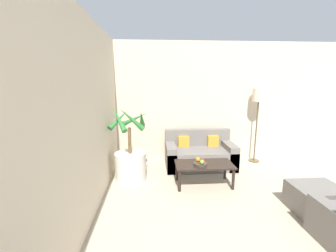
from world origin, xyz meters
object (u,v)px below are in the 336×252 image
(apple_red, at_px, (203,160))
(orange_fruit, at_px, (198,159))
(fruit_bowl, at_px, (200,164))
(ottoman, at_px, (315,199))
(floor_lamp, at_px, (259,101))
(apple_green, at_px, (202,162))
(coffee_table, at_px, (204,166))
(potted_palm, at_px, (130,160))
(sofa_loveseat, at_px, (199,154))

(apple_red, bearing_deg, orange_fruit, 157.06)
(fruit_bowl, xyz_separation_m, ottoman, (1.48, -0.87, -0.23))
(floor_lamp, height_order, apple_green, floor_lamp)
(coffee_table, xyz_separation_m, apple_green, (-0.07, -0.13, 0.13))
(orange_fruit, height_order, ottoman, orange_fruit)
(coffee_table, height_order, fruit_bowl, fruit_bowl)
(potted_palm, relative_size, apple_red, 22.27)
(potted_palm, relative_size, fruit_bowl, 6.00)
(apple_red, xyz_separation_m, orange_fruit, (-0.08, 0.03, 0.01))
(potted_palm, relative_size, ottoman, 2.15)
(floor_lamp, bearing_deg, sofa_loveseat, -170.84)
(potted_palm, height_order, floor_lamp, floor_lamp)
(fruit_bowl, bearing_deg, apple_red, 30.49)
(fruit_bowl, height_order, orange_fruit, orange_fruit)
(potted_palm, distance_m, sofa_loveseat, 1.55)
(sofa_loveseat, xyz_separation_m, apple_red, (-0.14, -0.92, 0.21))
(sofa_loveseat, height_order, ottoman, sofa_loveseat)
(ottoman, bearing_deg, coffee_table, 146.26)
(potted_palm, height_order, fruit_bowl, potted_palm)
(floor_lamp, bearing_deg, coffee_table, -142.59)
(potted_palm, relative_size, coffee_table, 1.40)
(coffee_table, height_order, ottoman, coffee_table)
(fruit_bowl, distance_m, apple_green, 0.09)
(potted_palm, bearing_deg, apple_green, -20.10)
(orange_fruit, bearing_deg, apple_red, -22.94)
(potted_palm, height_order, coffee_table, potted_palm)
(potted_palm, bearing_deg, coffee_table, -13.97)
(floor_lamp, bearing_deg, orange_fruit, -144.58)
(floor_lamp, relative_size, coffee_table, 1.65)
(floor_lamp, relative_size, apple_red, 26.20)
(potted_palm, height_order, ottoman, potted_palm)
(fruit_bowl, height_order, ottoman, fruit_bowl)
(potted_palm, bearing_deg, ottoman, -24.88)
(apple_green, bearing_deg, sofa_loveseat, 80.11)
(ottoman, bearing_deg, orange_fruit, 148.35)
(fruit_bowl, height_order, apple_red, apple_red)
(floor_lamp, height_order, coffee_table, floor_lamp)
(coffee_table, relative_size, ottoman, 1.53)
(fruit_bowl, bearing_deg, potted_palm, 162.40)
(floor_lamp, height_order, ottoman, floor_lamp)
(apple_green, distance_m, ottoman, 1.70)
(potted_palm, xyz_separation_m, orange_fruit, (1.22, -0.33, 0.09))
(potted_palm, xyz_separation_m, fruit_bowl, (1.25, -0.40, 0.03))
(apple_green, height_order, orange_fruit, orange_fruit)
(ottoman, bearing_deg, fruit_bowl, 149.58)
(apple_red, relative_size, orange_fruit, 0.78)
(orange_fruit, bearing_deg, fruit_bowl, -63.53)
(coffee_table, distance_m, ottoman, 1.69)
(floor_lamp, height_order, apple_red, floor_lamp)
(potted_palm, bearing_deg, orange_fruit, -15.32)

